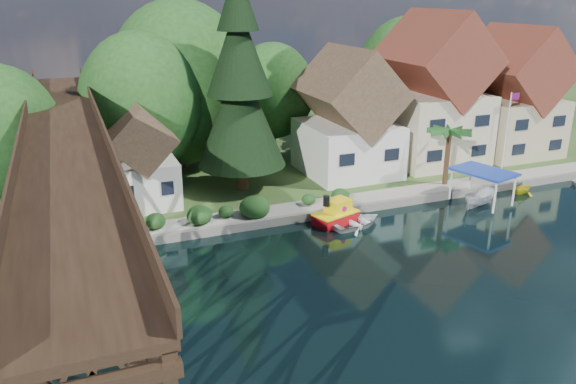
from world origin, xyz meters
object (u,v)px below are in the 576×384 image
(tugboat, at_px, (336,214))
(palm_tree, at_px, (450,133))
(trestle_bridge, at_px, (71,190))
(house_right, at_px, (512,100))
(boat_yellow, at_px, (522,187))
(house_left, at_px, (348,121))
(boat_canopy, at_px, (481,191))
(flagpole, at_px, (509,123))
(boat_white_a, at_px, (357,220))
(shed, at_px, (141,162))
(house_center, at_px, (432,99))
(conifer, at_px, (240,87))

(tugboat, bearing_deg, palm_tree, 14.84)
(trestle_bridge, height_order, house_right, house_right)
(tugboat, bearing_deg, trestle_bridge, -174.70)
(boat_yellow, bearing_deg, house_left, 43.62)
(house_left, height_order, boat_canopy, house_left)
(tugboat, bearing_deg, house_right, 21.33)
(flagpole, distance_m, boat_white_a, 19.60)
(house_right, distance_m, shed, 36.08)
(house_left, xyz_separation_m, house_right, (18.00, 0.00, 0.64))
(house_left, distance_m, boat_white_a, 12.11)
(house_center, xyz_separation_m, palm_tree, (-2.87, -6.61, -1.52))
(house_left, distance_m, house_center, 9.10)
(boat_yellow, bearing_deg, trestle_bridge, 84.93)
(house_center, distance_m, house_right, 9.04)
(palm_tree, bearing_deg, house_left, 135.09)
(house_center, distance_m, boat_white_a, 18.21)
(tugboat, bearing_deg, boat_white_a, -41.32)
(trestle_bridge, xyz_separation_m, flagpole, (36.78, 6.40, -0.56))
(boat_yellow, bearing_deg, boat_white_a, 85.90)
(shed, relative_size, tugboat, 2.15)
(house_left, distance_m, house_right, 18.01)
(palm_tree, distance_m, tugboat, 12.83)
(house_left, xyz_separation_m, boat_yellow, (11.54, -9.24, -4.55))
(shed, bearing_deg, house_right, 2.39)
(house_right, bearing_deg, flagpole, -133.59)
(house_right, distance_m, boat_yellow, 12.41)
(shed, bearing_deg, tugboat, -31.86)
(conifer, height_order, palm_tree, conifer)
(house_center, bearing_deg, boat_white_a, -141.33)
(shed, bearing_deg, house_center, 4.24)
(conifer, height_order, boat_white_a, conifer)
(house_right, xyz_separation_m, shed, (-36.00, -1.50, -1.95))
(house_center, height_order, palm_tree, house_center)
(trestle_bridge, relative_size, shed, 5.63)
(house_center, xyz_separation_m, conifer, (-19.04, -1.51, 2.44))
(flagpole, bearing_deg, house_left, 162.18)
(shed, height_order, boat_white_a, shed)
(shed, bearing_deg, boat_white_a, -32.77)
(shed, relative_size, palm_tree, 1.56)
(trestle_bridge, bearing_deg, house_center, 19.49)
(house_right, xyz_separation_m, boat_canopy, (-11.54, -10.21, -4.54))
(trestle_bridge, xyz_separation_m, house_left, (23.00, 10.83, -0.21))
(shed, xyz_separation_m, tugboat, (12.41, -7.71, -3.12))
(conifer, distance_m, boat_canopy, 20.37)
(boat_white_a, relative_size, boat_yellow, 1.80)
(trestle_bridge, height_order, boat_white_a, trestle_bridge)
(house_left, height_order, palm_tree, house_left)
(trestle_bridge, height_order, shed, trestle_bridge)
(tugboat, distance_m, boat_yellow, 17.13)
(flagpole, distance_m, tugboat, 20.37)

